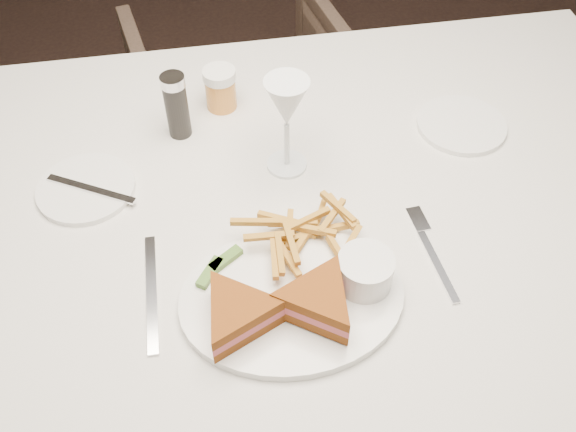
% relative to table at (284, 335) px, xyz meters
% --- Properties ---
extents(ground, '(5.00, 5.00, 0.00)m').
position_rel_table_xyz_m(ground, '(-0.06, -0.03, -0.38)').
color(ground, black).
rests_on(ground, ground).
extents(table, '(1.46, 0.98, 0.75)m').
position_rel_table_xyz_m(table, '(0.00, 0.00, 0.00)').
color(table, silver).
rests_on(table, ground).
extents(chair_far, '(0.68, 0.65, 0.61)m').
position_rel_table_xyz_m(chair_far, '(0.03, 0.81, -0.07)').
color(chair_far, '#47362C').
rests_on(chair_far, ground).
extents(table_setting, '(0.82, 0.62, 0.18)m').
position_rel_table_xyz_m(table_setting, '(-0.01, -0.06, 0.41)').
color(table_setting, white).
rests_on(table_setting, table).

